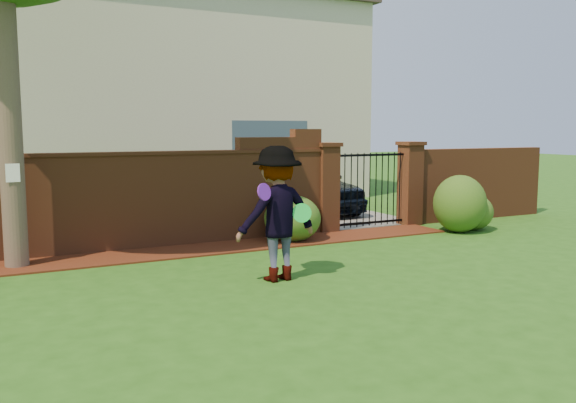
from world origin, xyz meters
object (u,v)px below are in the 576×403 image
man (278,214)px  frisbee_purple (264,192)px  car (310,185)px  frisbee_green (302,213)px

man → frisbee_purple: 0.56m
car → man: size_ratio=2.14×
man → frisbee_green: 0.34m
car → man: (-3.89, -6.01, 0.26)m
man → frisbee_purple: man is taller
car → frisbee_purple: (-4.23, -6.28, 0.62)m
man → frisbee_green: man is taller
frisbee_purple → frisbee_green: size_ratio=0.86×
man → frisbee_purple: bearing=34.8°
frisbee_purple → car: bearing=56.0°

